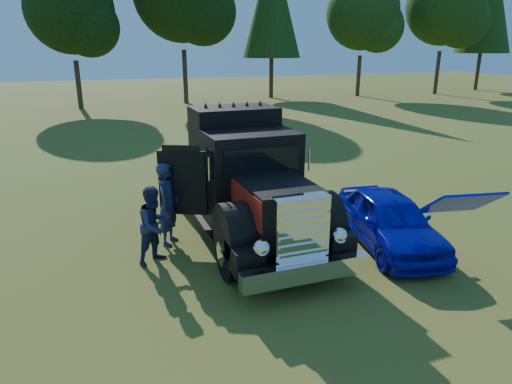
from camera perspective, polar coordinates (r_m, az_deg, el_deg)
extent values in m
plane|color=#3B5B1A|center=(9.01, 6.66, -11.79)|extent=(120.00, 120.00, 0.00)
cylinder|color=#2D2116|center=(41.56, 1.92, 14.81)|extent=(0.36, 0.36, 4.50)
cone|color=black|center=(41.67, 2.01, 22.90)|extent=(5.00, 5.00, 9.38)
cylinder|color=#2D2116|center=(47.95, 21.69, 13.69)|extent=(0.36, 0.36, 3.96)
sphere|color=black|center=(48.02, 22.55, 20.74)|extent=(7.04, 7.04, 7.04)
sphere|color=black|center=(48.18, 24.31, 18.93)|extent=(4.84, 4.84, 4.84)
cylinder|color=#2D2116|center=(37.80, -8.84, 14.04)|extent=(0.36, 0.36, 4.14)
sphere|color=black|center=(37.22, -6.67, 21.52)|extent=(5.06, 5.06, 5.06)
cylinder|color=#2D2116|center=(54.20, 26.04, 13.98)|extent=(0.36, 0.36, 4.86)
cone|color=black|center=(54.34, 27.00, 20.62)|extent=(5.40, 5.40, 10.12)
cylinder|color=#2D2116|center=(43.94, 12.69, 13.98)|extent=(0.36, 0.36, 3.60)
sphere|color=black|center=(43.95, 13.20, 21.00)|extent=(6.40, 6.40, 6.40)
sphere|color=black|center=(43.89, 15.08, 19.30)|extent=(4.40, 4.40, 4.40)
cylinder|color=#2D2116|center=(36.54, -21.30, 12.38)|extent=(0.36, 0.36, 3.42)
sphere|color=black|center=(36.52, -22.25, 20.38)|extent=(6.08, 6.08, 6.08)
sphere|color=black|center=(35.71, -20.13, 18.85)|extent=(4.18, 4.18, 4.18)
cylinder|color=black|center=(9.06, -3.28, -7.58)|extent=(0.32, 1.10, 1.10)
cylinder|color=black|center=(9.82, 8.57, -5.69)|extent=(0.32, 1.10, 1.10)
cylinder|color=black|center=(13.43, -9.34, 0.78)|extent=(0.32, 1.10, 1.10)
cylinder|color=black|center=(13.95, -0.86, 1.67)|extent=(0.32, 1.10, 1.10)
cylinder|color=black|center=(13.49, -7.97, 0.92)|extent=(0.32, 1.10, 1.10)
cylinder|color=black|center=(13.85, -2.15, 1.53)|extent=(0.32, 1.10, 1.10)
cube|color=black|center=(11.62, -2.13, -1.34)|extent=(1.60, 6.40, 0.28)
cube|color=white|center=(8.37, 6.30, -9.93)|extent=(2.50, 0.22, 0.36)
cube|color=white|center=(8.32, 5.54, -4.76)|extent=(1.05, 0.30, 1.30)
cube|color=black|center=(9.19, 2.72, -2.13)|extent=(1.35, 1.80, 1.10)
cube|color=maroon|center=(8.89, -1.36, -1.45)|extent=(0.02, 1.80, 0.60)
cube|color=maroon|center=(9.40, 6.62, -0.47)|extent=(0.02, 1.80, 0.60)
cylinder|color=black|center=(8.92, -2.71, -5.17)|extent=(0.55, 1.24, 1.24)
cylinder|color=black|center=(9.62, 8.15, -3.59)|extent=(0.55, 1.24, 1.24)
sphere|color=white|center=(8.05, 0.67, -7.02)|extent=(0.32, 0.32, 0.32)
sphere|color=white|center=(8.69, 10.37, -5.41)|extent=(0.32, 0.32, 0.32)
cube|color=black|center=(10.49, -0.56, 1.87)|extent=(2.05, 1.30, 2.10)
cube|color=black|center=(9.75, 0.77, 3.68)|extent=(1.70, 0.05, 0.65)
cube|color=black|center=(11.63, -2.73, 4.46)|extent=(2.05, 1.30, 2.50)
cube|color=black|center=(13.36, -4.84, 2.65)|extent=(2.00, 2.00, 0.35)
cube|color=black|center=(10.51, -9.18, 1.11)|extent=(1.02, 0.53, 1.50)
cube|color=maroon|center=(10.60, -9.31, 0.38)|extent=(0.78, 0.38, 0.75)
imported|color=#07129E|center=(10.88, 16.33, -3.37)|extent=(2.16, 3.94, 1.27)
cube|color=#07129E|center=(9.59, 24.16, -1.28)|extent=(1.45, 1.15, 0.67)
imported|color=#1E3047|center=(10.65, -10.92, -1.50)|extent=(0.76, 0.84, 1.94)
imported|color=#1F2C49|center=(9.84, -12.54, -4.02)|extent=(1.03, 0.98, 1.69)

